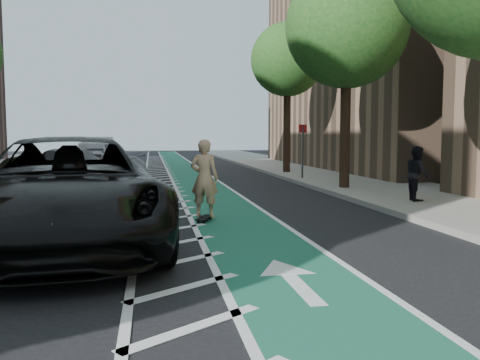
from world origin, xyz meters
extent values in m
plane|color=black|center=(0.00, 0.00, 0.00)|extent=(120.00, 120.00, 0.00)
cube|color=#185748|center=(3.00, 10.00, 0.01)|extent=(2.00, 90.00, 0.01)
cube|color=silver|center=(1.50, 10.00, 0.01)|extent=(1.40, 90.00, 0.01)
cube|color=gray|center=(9.50, 10.00, 0.07)|extent=(5.00, 90.00, 0.15)
cube|color=gray|center=(7.05, 10.00, 0.08)|extent=(0.12, 90.00, 0.16)
cube|color=#84664C|center=(17.50, 20.00, 9.50)|extent=(14.00, 22.00, 19.00)
cylinder|color=#382619|center=(7.90, 8.00, 2.20)|extent=(0.36, 0.36, 4.40)
sphere|color=#184919|center=(7.90, 8.00, 5.80)|extent=(4.20, 4.20, 4.20)
cylinder|color=#382619|center=(7.90, 16.00, 2.20)|extent=(0.36, 0.36, 4.40)
sphere|color=#184919|center=(7.90, 16.00, 5.80)|extent=(4.20, 4.20, 4.20)
cylinder|color=#4C4C4C|center=(7.60, 12.00, 1.20)|extent=(0.08, 0.08, 2.40)
cube|color=red|center=(7.60, 12.00, 2.30)|extent=(0.35, 0.02, 0.35)
cube|color=black|center=(2.30, 2.35, 0.09)|extent=(0.50, 0.81, 0.03)
cylinder|color=black|center=(2.32, 2.62, 0.03)|extent=(0.05, 0.07, 0.06)
cylinder|color=black|center=(2.47, 2.56, 0.03)|extent=(0.05, 0.07, 0.06)
cylinder|color=black|center=(2.13, 2.14, 0.03)|extent=(0.05, 0.07, 0.06)
cylinder|color=black|center=(2.28, 2.08, 0.03)|extent=(0.05, 0.07, 0.06)
imported|color=tan|center=(2.30, 2.35, 1.01)|extent=(0.78, 0.65, 1.81)
imported|color=black|center=(-0.39, 0.21, 0.99)|extent=(3.93, 7.40, 1.98)
imported|color=black|center=(-1.92, 9.38, 0.77)|extent=(2.64, 5.46, 1.53)
imported|color=#9A9A9F|center=(-2.68, 27.76, 0.79)|extent=(2.37, 4.81, 1.58)
imported|color=slate|center=(-2.80, 29.95, 0.69)|extent=(1.58, 4.20, 1.37)
imported|color=black|center=(8.51, 3.92, 0.93)|extent=(0.73, 0.86, 1.56)
cube|color=silver|center=(-3.14, 33.14, 0.95)|extent=(2.28, 3.17, 1.90)
cube|color=silver|center=(-3.28, 30.87, 0.71)|extent=(1.99, 1.64, 1.43)
cylinder|color=black|center=(-4.16, 30.54, 0.33)|extent=(0.28, 0.68, 0.67)
cylinder|color=black|center=(-2.46, 30.43, 0.33)|extent=(0.28, 0.68, 0.67)
cylinder|color=black|center=(-3.94, 33.96, 0.33)|extent=(0.28, 0.68, 0.67)
cylinder|color=black|center=(-2.24, 33.85, 0.33)|extent=(0.28, 0.68, 0.67)
cylinder|color=#F44C0C|center=(-2.58, 4.91, 0.47)|extent=(0.54, 0.54, 0.94)
cylinder|color=silver|center=(-2.58, 4.91, 0.31)|extent=(0.55, 0.55, 0.13)
cylinder|color=silver|center=(-2.58, 4.91, 0.61)|extent=(0.55, 0.55, 0.13)
cylinder|color=black|center=(-2.58, 4.91, 0.02)|extent=(0.69, 0.69, 0.04)
cylinder|color=#FD560D|center=(-1.80, 13.77, 0.48)|extent=(0.55, 0.55, 0.95)
cylinder|color=silver|center=(-1.80, 13.77, 0.32)|extent=(0.56, 0.56, 0.13)
cylinder|color=silver|center=(-1.80, 13.77, 0.61)|extent=(0.56, 0.56, 0.13)
cylinder|color=black|center=(-1.80, 13.77, 0.02)|extent=(0.70, 0.70, 0.04)
cylinder|color=#EE560C|center=(-3.84, 19.00, 0.42)|extent=(0.48, 0.48, 0.83)
cylinder|color=silver|center=(-3.84, 19.00, 0.28)|extent=(0.49, 0.49, 0.11)
cylinder|color=silver|center=(-3.84, 19.00, 0.54)|extent=(0.49, 0.49, 0.11)
cylinder|color=black|center=(-3.84, 19.00, 0.02)|extent=(0.61, 0.61, 0.04)
camera|label=1|loc=(1.09, -9.31, 1.99)|focal=38.00mm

